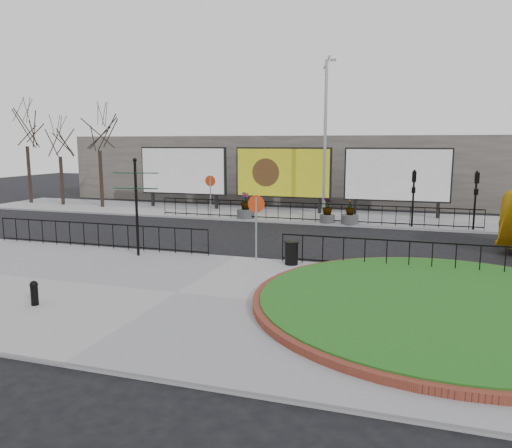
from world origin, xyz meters
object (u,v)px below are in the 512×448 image
at_px(planter_c, 350,215).
at_px(fingerpost_sign, 136,197).
at_px(planter_a, 245,209).
at_px(billboard_mid, 283,173).
at_px(litter_bin, 291,253).
at_px(bollard, 34,292).
at_px(planter_b, 327,213).
at_px(lamp_post, 325,137).

bearing_deg(planter_c, fingerpost_sign, -123.71).
bearing_deg(planter_a, fingerpost_sign, -94.64).
bearing_deg(billboard_mid, planter_a, -111.16).
distance_m(litter_bin, planter_c, 10.03).
xyz_separation_m(fingerpost_sign, planter_a, (0.85, 10.51, -1.75)).
relative_size(bollard, planter_b, 0.48).
bearing_deg(billboard_mid, bollard, -94.73).
bearing_deg(planter_b, billboard_mid, 134.42).
bearing_deg(lamp_post, billboard_mid, 146.75).
bearing_deg(lamp_post, planter_c, -42.64).
distance_m(litter_bin, planter_a, 11.39).
bearing_deg(planter_a, billboard_mid, 68.84).
bearing_deg(planter_b, planter_a, 178.71).
bearing_deg(planter_c, planter_a, 178.97).
relative_size(billboard_mid, planter_b, 4.40).
xyz_separation_m(litter_bin, planter_a, (-5.25, 10.11, 0.13)).
relative_size(billboard_mid, lamp_post, 0.67).
distance_m(planter_a, planter_b, 4.84).
relative_size(billboard_mid, planter_a, 4.04).
distance_m(lamp_post, litter_bin, 12.40).
relative_size(litter_bin, planter_b, 0.61).
height_order(planter_a, planter_b, planter_a).
distance_m(lamp_post, planter_c, 4.84).
height_order(fingerpost_sign, litter_bin, fingerpost_sign).
bearing_deg(planter_b, litter_bin, -87.65).
bearing_deg(billboard_mid, lamp_post, -33.25).
xyz_separation_m(lamp_post, planter_c, (1.74, -1.60, -4.22)).
relative_size(fingerpost_sign, bollard, 5.59).
height_order(billboard_mid, planter_c, billboard_mid).
xyz_separation_m(bollard, planter_c, (6.42, 16.63, 0.11)).
height_order(planter_b, planter_c, planter_b).
bearing_deg(lamp_post, bollard, -104.39).
bearing_deg(fingerpost_sign, billboard_mid, 77.01).
height_order(billboard_mid, fingerpost_sign, billboard_mid).
xyz_separation_m(fingerpost_sign, planter_b, (5.69, 10.40, -1.74)).
distance_m(bollard, planter_a, 16.74).
bearing_deg(fingerpost_sign, planter_c, 52.22).
bearing_deg(bollard, litter_bin, 49.91).
relative_size(litter_bin, planter_a, 0.56).
distance_m(bollard, planter_c, 17.83).
relative_size(lamp_post, planter_a, 6.02).
xyz_separation_m(billboard_mid, planter_b, (3.50, -3.57, -1.92)).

